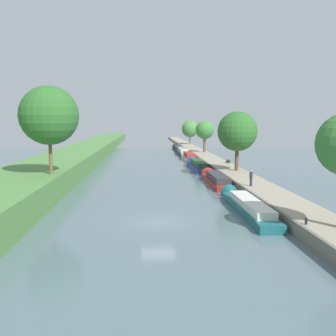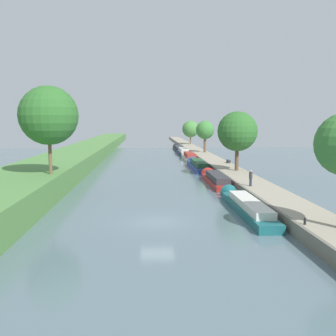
# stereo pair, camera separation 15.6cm
# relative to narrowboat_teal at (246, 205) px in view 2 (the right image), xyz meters

# --- Properties ---
(ground_plane) EXTENTS (160.00, 160.00, 0.00)m
(ground_plane) POSITION_rel_narrowboat_teal_xyz_m (-7.51, -2.96, -0.50)
(ground_plane) COLOR slate
(right_towpath) EXTENTS (3.62, 260.00, 0.96)m
(right_towpath) POSITION_rel_narrowboat_teal_xyz_m (3.31, -2.96, -0.02)
(right_towpath) COLOR #9E937F
(right_towpath) RESTS_ON ground_plane
(stone_quay) EXTENTS (0.25, 260.00, 1.01)m
(stone_quay) POSITION_rel_narrowboat_teal_xyz_m (1.37, -2.96, 0.00)
(stone_quay) COLOR #6B665B
(stone_quay) RESTS_ON ground_plane
(narrowboat_teal) EXTENTS (1.82, 13.49, 1.76)m
(narrowboat_teal) POSITION_rel_narrowboat_teal_xyz_m (0.00, 0.00, 0.00)
(narrowboat_teal) COLOR #195B60
(narrowboat_teal) RESTS_ON ground_plane
(narrowboat_red) EXTENTS (1.97, 12.03, 1.95)m
(narrowboat_red) POSITION_rel_narrowboat_teal_xyz_m (0.11, 14.64, 0.02)
(narrowboat_red) COLOR maroon
(narrowboat_red) RESTS_ON ground_plane
(narrowboat_blue) EXTENTS (1.91, 14.35, 1.98)m
(narrowboat_blue) POSITION_rel_narrowboat_teal_xyz_m (-0.16, 29.14, 0.08)
(narrowboat_blue) COLOR #283D93
(narrowboat_blue) RESTS_ON ground_plane
(narrowboat_cream) EXTENTS (2.00, 11.40, 2.11)m
(narrowboat_cream) POSITION_rel_narrowboat_teal_xyz_m (0.04, 42.71, 0.10)
(narrowboat_cream) COLOR beige
(narrowboat_cream) RESTS_ON ground_plane
(narrowboat_navy) EXTENTS (1.97, 12.05, 2.13)m
(narrowboat_navy) POSITION_rel_narrowboat_teal_xyz_m (-0.02, 54.42, 0.12)
(narrowboat_navy) COLOR #141E42
(narrowboat_navy) RESTS_ON ground_plane
(narrowboat_black) EXTENTS (1.95, 15.15, 1.85)m
(narrowboat_black) POSITION_rel_narrowboat_teal_xyz_m (0.11, 68.58, -0.04)
(narrowboat_black) COLOR black
(narrowboat_black) RESTS_ON ground_plane
(tree_rightbank_midnear) EXTENTS (5.27, 5.27, 7.85)m
(tree_rightbank_midnear) POSITION_rel_narrowboat_teal_xyz_m (3.77, 19.10, 5.65)
(tree_rightbank_midnear) COLOR brown
(tree_rightbank_midnear) RESTS_ON right_towpath
(tree_rightbank_midfar) EXTENTS (3.84, 3.84, 6.61)m
(tree_rightbank_midfar) POSITION_rel_narrowboat_teal_xyz_m (4.12, 49.10, 5.09)
(tree_rightbank_midfar) COLOR brown
(tree_rightbank_midfar) RESTS_ON right_towpath
(tree_rightbank_far) EXTENTS (4.71, 4.71, 6.64)m
(tree_rightbank_far) POSITION_rel_narrowboat_teal_xyz_m (4.42, 77.89, 4.74)
(tree_rightbank_far) COLOR brown
(tree_rightbank_far) RESTS_ON right_towpath
(tree_leftbank_downstream) EXTENTS (5.63, 5.63, 8.45)m
(tree_leftbank_downstream) POSITION_rel_narrowboat_teal_xyz_m (-17.56, 6.33, 7.55)
(tree_leftbank_downstream) COLOR brown
(tree_leftbank_downstream) RESTS_ON left_grassy_bank
(person_walking) EXTENTS (0.34, 0.34, 1.66)m
(person_walking) POSITION_rel_narrowboat_teal_xyz_m (2.28, 6.80, 1.33)
(person_walking) COLOR #282D42
(person_walking) RESTS_ON right_towpath
(mooring_bollard_near) EXTENTS (0.16, 0.16, 0.45)m
(mooring_bollard_near) POSITION_rel_narrowboat_teal_xyz_m (1.79, -7.74, 0.68)
(mooring_bollard_near) COLOR black
(mooring_bollard_near) RESTS_ON right_towpath
(mooring_bollard_far) EXTENTS (0.16, 0.16, 0.45)m
(mooring_bollard_far) POSITION_rel_narrowboat_teal_xyz_m (1.79, 75.47, 0.68)
(mooring_bollard_far) COLOR black
(mooring_bollard_far) RESTS_ON right_towpath
(park_bench) EXTENTS (0.44, 1.50, 0.47)m
(park_bench) POSITION_rel_narrowboat_teal_xyz_m (4.67, 28.31, 0.81)
(park_bench) COLOR #333338
(park_bench) RESTS_ON right_towpath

